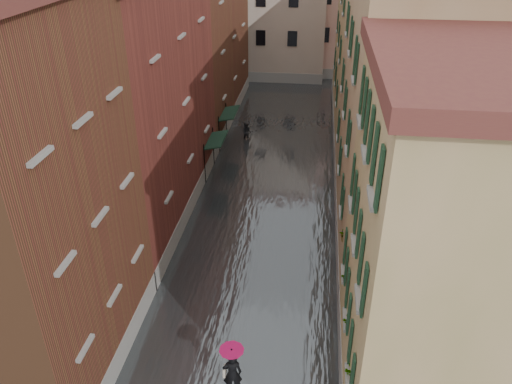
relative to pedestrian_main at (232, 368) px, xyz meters
The scene contains 15 objects.
ground 2.98m from the pedestrian_main, 94.89° to the left, with size 120.00×120.00×0.00m, color #5C5C5E.
floodwater 15.76m from the pedestrian_main, 90.85° to the left, with size 10.00×60.00×0.20m, color #404447.
building_left_near 9.00m from the pedestrian_main, behind, with size 6.00×8.00×13.00m, color brown.
building_left_mid 14.67m from the pedestrian_main, 121.69° to the left, with size 6.00×14.00×12.50m, color maroon.
building_left_far 28.28m from the pedestrian_main, 105.15° to the left, with size 6.00×16.00×14.00m, color brown.
building_right_near 8.19m from the pedestrian_main, ahead, with size 6.00×8.00×11.50m, color #99884F.
building_right_mid 14.53m from the pedestrian_main, 59.99° to the left, with size 6.00×14.00×13.00m, color tan.
building_right_far 27.93m from the pedestrian_main, 75.79° to the left, with size 6.00×16.00×11.50m, color #99884F.
building_end_cream 41.19m from the pedestrian_main, 94.54° to the left, with size 12.00×9.00×13.00m, color #C4AF9C.
building_end_pink 43.37m from the pedestrian_main, 82.31° to the left, with size 10.00×9.00×12.00m, color #D1A493.
awning_near 16.73m from the pedestrian_main, 102.89° to the left, with size 1.09×2.76×2.80m.
awning_far 21.37m from the pedestrian_main, 100.04° to the left, with size 1.09×2.87×2.80m.
window_planters 4.90m from the pedestrian_main, 25.83° to the left, with size 0.59×7.98×0.84m.
pedestrian_main is the anchor object (origin of this frame).
pedestrian_far 22.12m from the pedestrian_main, 96.77° to the left, with size 0.73×0.57×1.51m, color black.
Camera 1 is at (2.53, -14.50, 14.88)m, focal length 35.00 mm.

